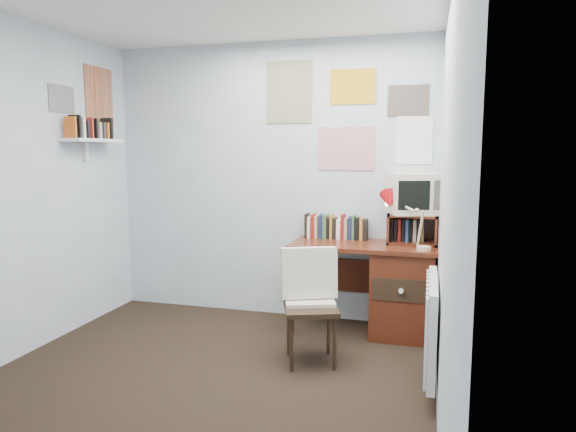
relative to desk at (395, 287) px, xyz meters
name	(u,v)px	position (x,y,z in m)	size (l,w,h in m)	color
ground	(188,397)	(-1.17, -1.48, -0.41)	(3.50, 3.50, 0.00)	black
back_wall	(270,181)	(-1.17, 0.27, 0.84)	(3.00, 0.02, 2.50)	silver
right_wall	(446,206)	(0.33, -1.48, 0.84)	(0.02, 3.50, 2.50)	silver
desk	(395,287)	(0.00, 0.00, 0.00)	(1.20, 0.55, 0.76)	#582414
desk_chair	(311,309)	(-0.55, -0.76, 0.00)	(0.41, 0.39, 0.80)	black
desk_lamp	(425,225)	(0.22, -0.17, 0.56)	(0.28, 0.24, 0.41)	#B80C12
tv_riser	(412,229)	(0.12, 0.11, 0.48)	(0.40, 0.30, 0.25)	#582414
crt_tv	(414,192)	(0.12, 0.13, 0.79)	(0.39, 0.36, 0.37)	beige
book_row	(339,226)	(-0.51, 0.18, 0.46)	(0.60, 0.14, 0.22)	#582414
radiator	(432,325)	(0.29, -0.93, 0.01)	(0.09, 0.80, 0.60)	white
wall_shelf	(93,140)	(-2.57, -0.38, 1.21)	(0.20, 0.62, 0.24)	white
posters_back	(347,114)	(-0.47, 0.26, 1.44)	(1.20, 0.01, 0.90)	white
posters_left	(81,96)	(-2.67, -0.38, 1.59)	(0.01, 0.70, 0.60)	white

